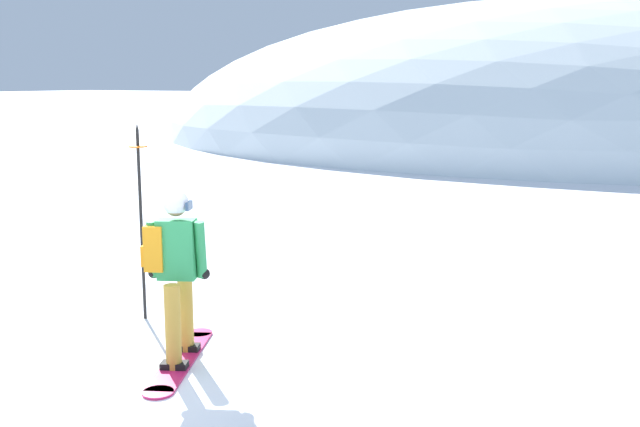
% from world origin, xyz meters
% --- Properties ---
extents(ground_plane, '(300.00, 300.00, 0.00)m').
position_xyz_m(ground_plane, '(0.00, 0.00, 0.00)').
color(ground_plane, white).
extents(ridge_peak_main, '(40.38, 36.34, 13.14)m').
position_xyz_m(ridge_peak_main, '(-2.01, 33.71, 0.00)').
color(ridge_peak_main, white).
rests_on(ridge_peak_main, ground).
extents(snowboarder_main, '(0.90, 1.71, 1.71)m').
position_xyz_m(snowboarder_main, '(0.01, 0.67, 0.92)').
color(snowboarder_main, '#D11E5B').
rests_on(snowboarder_main, ground).
extents(piste_marker_near, '(0.20, 0.20, 2.26)m').
position_xyz_m(piste_marker_near, '(-1.17, 1.55, 1.28)').
color(piste_marker_near, black).
rests_on(piste_marker_near, ground).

